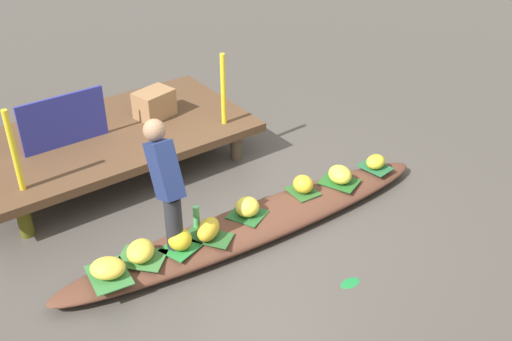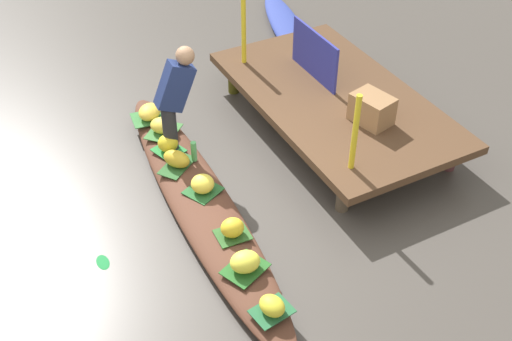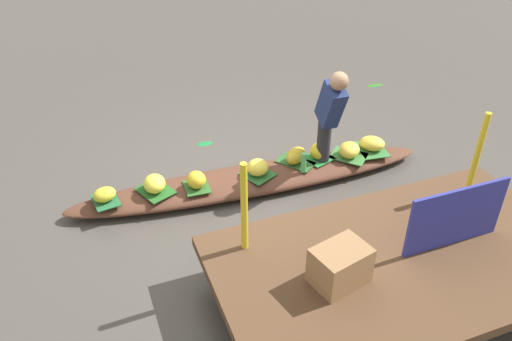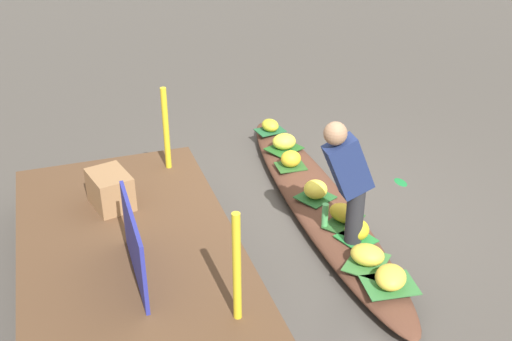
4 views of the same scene
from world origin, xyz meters
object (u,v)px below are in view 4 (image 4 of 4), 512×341
at_px(vendor_person, 348,176).
at_px(produce_crate, 110,190).
at_px(market_banner, 134,244).
at_px(banana_bunch_0, 316,189).
at_px(banana_bunch_1, 291,159).
at_px(banana_bunch_2, 357,230).
at_px(banana_bunch_4, 270,125).
at_px(banana_bunch_6, 367,255).
at_px(water_bottle, 325,215).
at_px(banana_bunch_7, 344,213).
at_px(vendor_boat, 318,202).
at_px(banana_bunch_5, 391,277).
at_px(banana_bunch_3, 284,141).

distance_m(vendor_person, produce_crate, 2.16).
height_order(market_banner, produce_crate, market_banner).
relative_size(banana_bunch_0, market_banner, 0.25).
bearing_deg(produce_crate, banana_bunch_1, -72.58).
xyz_separation_m(banana_bunch_1, banana_bunch_2, (-1.52, -0.05, 0.00)).
height_order(banana_bunch_4, banana_bunch_6, banana_bunch_6).
relative_size(banana_bunch_6, water_bottle, 1.23).
xyz_separation_m(banana_bunch_7, market_banner, (-0.54, 2.05, 0.46)).
height_order(vendor_boat, banana_bunch_1, banana_bunch_1).
relative_size(vendor_boat, banana_bunch_7, 13.55).
relative_size(vendor_boat, banana_bunch_5, 13.67).
bearing_deg(banana_bunch_6, water_bottle, 9.20).
height_order(banana_bunch_5, vendor_person, vendor_person).
height_order(banana_bunch_5, market_banner, market_banner).
xyz_separation_m(banana_bunch_2, vendor_person, (-0.02, 0.14, 0.59)).
bearing_deg(water_bottle, banana_bunch_2, -147.81).
relative_size(banana_bunch_0, banana_bunch_3, 0.87).
bearing_deg(market_banner, banana_bunch_5, -102.81).
height_order(banana_bunch_0, market_banner, market_banner).
bearing_deg(banana_bunch_2, vendor_person, 97.04).
relative_size(vendor_boat, banana_bunch_0, 17.41).
distance_m(banana_bunch_0, banana_bunch_2, 0.81).
relative_size(banana_bunch_2, banana_bunch_5, 0.74).
xyz_separation_m(banana_bunch_3, produce_crate, (-1.08, 2.13, 0.33)).
relative_size(vendor_boat, banana_bunch_3, 15.22).
distance_m(banana_bunch_0, banana_bunch_6, 1.17).
bearing_deg(banana_bunch_6, banana_bunch_5, -173.66).
bearing_deg(produce_crate, vendor_boat, -90.87).
distance_m(vendor_boat, banana_bunch_3, 1.13).
height_order(banana_bunch_0, banana_bunch_1, banana_bunch_0).
bearing_deg(banana_bunch_1, vendor_boat, -175.92).
height_order(banana_bunch_6, water_bottle, water_bottle).
bearing_deg(water_bottle, banana_bunch_5, -171.77).
height_order(vendor_person, water_bottle, vendor_person).
relative_size(banana_bunch_2, water_bottle, 0.94).
height_order(banana_bunch_5, produce_crate, produce_crate).
relative_size(banana_bunch_3, water_bottle, 1.15).
height_order(banana_bunch_1, banana_bunch_4, banana_bunch_1).
relative_size(banana_bunch_2, vendor_person, 0.19).
bearing_deg(banana_bunch_3, water_bottle, 172.18).
height_order(banana_bunch_0, banana_bunch_2, banana_bunch_2).
bearing_deg(banana_bunch_6, banana_bunch_7, -8.66).
xyz_separation_m(vendor_boat, banana_bunch_4, (1.65, -0.06, 0.17)).
distance_m(banana_bunch_0, banana_bunch_5, 1.51).
height_order(vendor_boat, banana_bunch_7, banana_bunch_7).
bearing_deg(banana_bunch_2, banana_bunch_7, -4.13).
bearing_deg(banana_bunch_5, banana_bunch_4, -1.85).
relative_size(banana_bunch_0, banana_bunch_2, 1.07).
height_order(banana_bunch_7, market_banner, market_banner).
xyz_separation_m(banana_bunch_7, water_bottle, (-0.00, 0.21, 0.02)).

